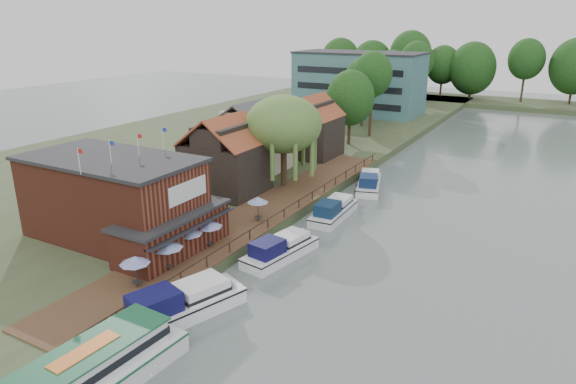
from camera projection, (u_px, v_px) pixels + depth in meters
The scene contains 27 objects.
ground at pixel (279, 285), 39.09m from camera, with size 260.00×260.00×0.00m, color #515D5C.
land_bank at pixel (228, 144), 81.82m from camera, with size 50.00×140.00×1.00m, color #384728.
quay_deck at pixel (261, 213), 50.74m from camera, with size 6.00×50.00×0.10m, color #47301E.
quay_rail at pixel (287, 212), 49.76m from camera, with size 0.20×49.00×1.00m, color black, non-canonical shape.
pub at pixel (130, 201), 43.30m from camera, with size 20.00×11.00×7.30m, color maroon, non-canonical shape.
hotel_block at pixel (359, 82), 104.91m from camera, with size 25.40×12.40×12.30m, color #38666B, non-canonical shape.
cottage_a at pixel (225, 155), 55.97m from camera, with size 8.60×7.60×8.50m, color black, non-canonical shape.
cottage_b at pixel (252, 135), 65.64m from camera, with size 9.60×8.60×8.50m, color beige, non-canonical shape.
cottage_c at pixel (312, 126), 71.21m from camera, with size 7.60×7.60×8.50m, color black, non-canonical shape.
willow at pixel (284, 142), 57.71m from camera, with size 8.60×8.60×10.43m, color #476B2D, non-canonical shape.
umbrella_0 at pixel (136, 272), 36.22m from camera, with size 2.16×2.16×2.38m, color navy, non-canonical shape.
umbrella_1 at pixel (168, 256), 38.68m from camera, with size 2.45×2.45×2.38m, color navy, non-canonical shape.
umbrella_2 at pixel (189, 241), 41.18m from camera, with size 2.27×2.27×2.38m, color navy, non-canonical shape.
umbrella_3 at pixel (209, 234), 42.67m from camera, with size 2.37×2.37×2.38m, color navy, non-canonical shape.
umbrella_4 at pixel (258, 209), 48.35m from camera, with size 2.03×2.03×2.38m, color navy, non-canonical shape.
cruiser_0 at pixel (181, 300), 34.49m from camera, with size 3.33×10.29×2.51m, color white, non-canonical shape.
cruiser_1 at pixel (280, 247), 43.17m from camera, with size 2.91×9.01×2.15m, color white, non-canonical shape.
cruiser_2 at pixel (334, 208), 52.08m from camera, with size 2.90×8.98×2.14m, color silver, non-canonical shape.
cruiser_3 at pixel (369, 180), 61.02m from camera, with size 2.93×9.08×2.17m, color white, non-canonical shape.
tour_boat at pixel (77, 379), 26.63m from camera, with size 3.70×13.08×2.85m, color silver, non-canonical shape.
swan at pixel (149, 374), 28.89m from camera, with size 0.44×0.44×0.44m, color white.
bank_tree_0 at pixel (350, 108), 77.61m from camera, with size 7.25×7.25×11.28m, color #143811, non-canonical shape.
bank_tree_1 at pixel (371, 94), 82.84m from camera, with size 6.33×6.33×13.69m, color #143811, non-canonical shape.
bank_tree_2 at pixel (363, 92), 91.14m from camera, with size 6.92×6.92×12.12m, color #143811, non-canonical shape.
bank_tree_3 at pixel (391, 79), 110.00m from camera, with size 6.87×6.87×12.40m, color #143811, non-canonical shape.
bank_tree_4 at pixel (416, 74), 112.94m from camera, with size 7.44×7.44×14.11m, color #143811, non-canonical shape.
bank_tree_5 at pixel (413, 74), 123.47m from camera, with size 6.07×6.07×11.77m, color #143811, non-canonical shape.
Camera 1 is at (17.67, -30.02, 19.11)m, focal length 32.00 mm.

